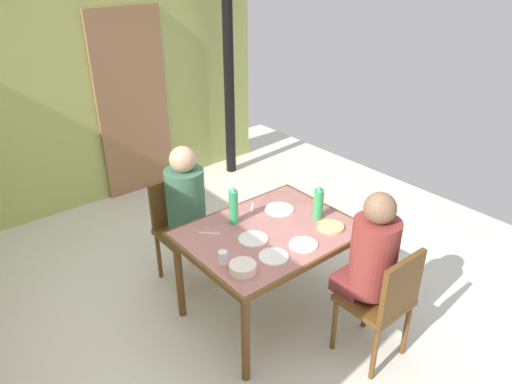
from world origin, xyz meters
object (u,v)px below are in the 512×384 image
at_px(dining_table, 269,240).
at_px(water_bottle_green_far, 234,206).
at_px(chair_far_diner, 180,225).
at_px(person_far_diner, 187,200).
at_px(chair_near_diner, 384,300).
at_px(serving_bowl_center, 243,268).
at_px(person_near_diner, 372,254).
at_px(water_bottle_green_near, 319,203).

distance_m(dining_table, water_bottle_green_far, 0.35).
height_order(chair_far_diner, person_far_diner, person_far_diner).
relative_size(chair_near_diner, serving_bowl_center, 5.12).
distance_m(water_bottle_green_far, serving_bowl_center, 0.60).
xyz_separation_m(person_near_diner, water_bottle_green_far, (-0.39, 0.93, 0.09)).
distance_m(chair_near_diner, chair_far_diner, 1.71).
height_order(chair_near_diner, chair_far_diner, same).
xyz_separation_m(chair_near_diner, water_bottle_green_far, (-0.39, 1.07, 0.37)).
relative_size(water_bottle_green_near, serving_bowl_center, 1.53).
bearing_deg(chair_near_diner, chair_far_diner, 107.90).
bearing_deg(water_bottle_green_far, person_near_diner, -67.10).
xyz_separation_m(person_near_diner, serving_bowl_center, (-0.70, 0.43, -0.02)).
bearing_deg(person_near_diner, serving_bowl_center, 148.54).
height_order(chair_far_diner, serving_bowl_center, chair_far_diner).
bearing_deg(chair_far_diner, serving_bowl_center, 80.49).
bearing_deg(water_bottle_green_far, serving_bowl_center, -121.88).
xyz_separation_m(water_bottle_green_near, serving_bowl_center, (-0.83, -0.16, -0.09)).
xyz_separation_m(dining_table, chair_far_diner, (-0.26, 0.82, -0.16)).
relative_size(person_near_diner, person_far_diner, 1.00).
xyz_separation_m(person_near_diner, person_far_diner, (-0.53, 1.36, 0.00)).
height_order(water_bottle_green_near, serving_bowl_center, water_bottle_green_near).
bearing_deg(water_bottle_green_far, water_bottle_green_near, -32.86).
distance_m(chair_far_diner, serving_bowl_center, 1.11).
height_order(chair_far_diner, person_near_diner, person_near_diner).
relative_size(dining_table, person_far_diner, 1.56).
distance_m(dining_table, chair_far_diner, 0.87).
height_order(water_bottle_green_far, serving_bowl_center, water_bottle_green_far).
height_order(water_bottle_green_near, water_bottle_green_far, water_bottle_green_far).
distance_m(chair_far_diner, water_bottle_green_far, 0.69).
height_order(person_far_diner, water_bottle_green_near, person_far_diner).
xyz_separation_m(dining_table, water_bottle_green_far, (-0.12, 0.25, 0.21)).
height_order(dining_table, water_bottle_green_near, water_bottle_green_near).
height_order(person_far_diner, serving_bowl_center, person_far_diner).
relative_size(chair_far_diner, water_bottle_green_near, 3.34).
distance_m(dining_table, water_bottle_green_near, 0.45).
bearing_deg(water_bottle_green_near, serving_bowl_center, -168.87).
distance_m(person_near_diner, water_bottle_green_far, 1.01).
bearing_deg(water_bottle_green_near, person_near_diner, -102.09).
bearing_deg(dining_table, serving_bowl_center, -150.28).
height_order(chair_near_diner, person_near_diner, person_near_diner).
bearing_deg(water_bottle_green_near, water_bottle_green_far, 147.14).
relative_size(chair_far_diner, serving_bowl_center, 5.12).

